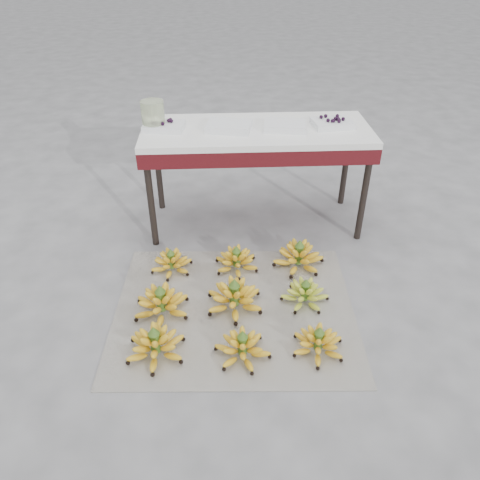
{
  "coord_description": "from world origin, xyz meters",
  "views": [
    {
      "loc": [
        -0.13,
        -1.77,
        1.69
      ],
      "look_at": [
        -0.02,
        0.31,
        0.28
      ],
      "focal_mm": 35.0,
      "sensor_mm": 36.0,
      "label": 1
    }
  ],
  "objects_px": {
    "bunch_back_left": "(171,263)",
    "tray_far_right": "(332,123)",
    "newspaper_mat": "(235,309)",
    "bunch_front_center": "(243,347)",
    "bunch_mid_center": "(234,297)",
    "bunch_mid_right": "(305,294)",
    "bunch_back_right": "(299,257)",
    "tray_right": "(285,126)",
    "tray_left": "(229,126)",
    "bunch_front_left": "(155,345)",
    "bunch_back_center": "(236,261)",
    "bunch_mid_left": "(161,303)",
    "tray_far_left": "(164,126)",
    "bunch_front_right": "(318,343)",
    "vendor_table": "(256,140)",
    "glass_jar": "(153,115)"
  },
  "relations": [
    {
      "from": "tray_left",
      "to": "tray_right",
      "type": "height_order",
      "value": "tray_left"
    },
    {
      "from": "bunch_mid_left",
      "to": "bunch_back_center",
      "type": "xyz_separation_m",
      "value": [
        0.4,
        0.36,
        -0.01
      ]
    },
    {
      "from": "tray_left",
      "to": "vendor_table",
      "type": "bearing_deg",
      "value": 6.02
    },
    {
      "from": "bunch_front_right",
      "to": "glass_jar",
      "type": "bearing_deg",
      "value": 127.24
    },
    {
      "from": "bunch_back_left",
      "to": "tray_far_left",
      "type": "xyz_separation_m",
      "value": [
        -0.03,
        0.53,
        0.63
      ]
    },
    {
      "from": "newspaper_mat",
      "to": "bunch_front_center",
      "type": "xyz_separation_m",
      "value": [
        0.02,
        -0.32,
        0.06
      ]
    },
    {
      "from": "bunch_front_right",
      "to": "bunch_back_right",
      "type": "height_order",
      "value": "bunch_back_right"
    },
    {
      "from": "bunch_front_center",
      "to": "bunch_back_right",
      "type": "bearing_deg",
      "value": 38.19
    },
    {
      "from": "bunch_mid_left",
      "to": "bunch_back_left",
      "type": "bearing_deg",
      "value": 84.94
    },
    {
      "from": "bunch_back_left",
      "to": "tray_left",
      "type": "xyz_separation_m",
      "value": [
        0.36,
        0.5,
        0.63
      ]
    },
    {
      "from": "bunch_back_left",
      "to": "tray_far_right",
      "type": "distance_m",
      "value": 1.29
    },
    {
      "from": "bunch_front_center",
      "to": "bunch_front_right",
      "type": "height_order",
      "value": "bunch_front_center"
    },
    {
      "from": "bunch_front_right",
      "to": "tray_far_right",
      "type": "distance_m",
      "value": 1.37
    },
    {
      "from": "bunch_back_center",
      "to": "tray_far_left",
      "type": "bearing_deg",
      "value": 115.46
    },
    {
      "from": "bunch_front_right",
      "to": "bunch_mid_center",
      "type": "relative_size",
      "value": 0.67
    },
    {
      "from": "bunch_mid_center",
      "to": "bunch_back_center",
      "type": "xyz_separation_m",
      "value": [
        0.03,
        0.34,
        -0.01
      ]
    },
    {
      "from": "tray_far_left",
      "to": "bunch_back_left",
      "type": "bearing_deg",
      "value": -86.9
    },
    {
      "from": "bunch_front_left",
      "to": "vendor_table",
      "type": "distance_m",
      "value": 1.39
    },
    {
      "from": "newspaper_mat",
      "to": "bunch_mid_center",
      "type": "height_order",
      "value": "bunch_mid_center"
    },
    {
      "from": "tray_right",
      "to": "bunch_mid_right",
      "type": "bearing_deg",
      "value": -87.64
    },
    {
      "from": "bunch_mid_center",
      "to": "bunch_mid_right",
      "type": "xyz_separation_m",
      "value": [
        0.38,
        0.02,
        -0.01
      ]
    },
    {
      "from": "tray_right",
      "to": "bunch_back_center",
      "type": "bearing_deg",
      "value": -122.48
    },
    {
      "from": "bunch_front_left",
      "to": "bunch_back_center",
      "type": "height_order",
      "value": "bunch_front_left"
    },
    {
      "from": "bunch_front_center",
      "to": "bunch_back_right",
      "type": "xyz_separation_m",
      "value": [
        0.37,
        0.68,
        0.01
      ]
    },
    {
      "from": "bunch_back_right",
      "to": "bunch_back_center",
      "type": "bearing_deg",
      "value": -163.94
    },
    {
      "from": "bunch_front_center",
      "to": "tray_right",
      "type": "distance_m",
      "value": 1.37
    },
    {
      "from": "bunch_front_center",
      "to": "glass_jar",
      "type": "xyz_separation_m",
      "value": [
        -0.46,
        1.21,
        0.69
      ]
    },
    {
      "from": "tray_far_left",
      "to": "glass_jar",
      "type": "xyz_separation_m",
      "value": [
        -0.06,
        0.0,
        0.07
      ]
    },
    {
      "from": "newspaper_mat",
      "to": "vendor_table",
      "type": "distance_m",
      "value": 1.07
    },
    {
      "from": "bunch_mid_left",
      "to": "bunch_mid_right",
      "type": "xyz_separation_m",
      "value": [
        0.76,
        0.05,
        -0.01
      ]
    },
    {
      "from": "bunch_mid_center",
      "to": "glass_jar",
      "type": "xyz_separation_m",
      "value": [
        -0.44,
        0.87,
        0.68
      ]
    },
    {
      "from": "bunch_back_center",
      "to": "tray_far_left",
      "type": "distance_m",
      "value": 0.92
    },
    {
      "from": "bunch_front_left",
      "to": "bunch_back_left",
      "type": "bearing_deg",
      "value": 72.69
    },
    {
      "from": "bunch_front_left",
      "to": "bunch_front_center",
      "type": "distance_m",
      "value": 0.41
    },
    {
      "from": "bunch_front_left",
      "to": "tray_left",
      "type": "distance_m",
      "value": 1.36
    },
    {
      "from": "newspaper_mat",
      "to": "bunch_back_center",
      "type": "height_order",
      "value": "bunch_back_center"
    },
    {
      "from": "bunch_mid_right",
      "to": "vendor_table",
      "type": "height_order",
      "value": "vendor_table"
    },
    {
      "from": "bunch_mid_left",
      "to": "glass_jar",
      "type": "xyz_separation_m",
      "value": [
        -0.06,
        0.89,
        0.69
      ]
    },
    {
      "from": "newspaper_mat",
      "to": "tray_far_left",
      "type": "relative_size",
      "value": 4.82
    },
    {
      "from": "newspaper_mat",
      "to": "bunch_mid_left",
      "type": "distance_m",
      "value": 0.38
    },
    {
      "from": "tray_right",
      "to": "glass_jar",
      "type": "distance_m",
      "value": 0.79
    },
    {
      "from": "bunch_front_center",
      "to": "vendor_table",
      "type": "height_order",
      "value": "vendor_table"
    },
    {
      "from": "bunch_mid_center",
      "to": "vendor_table",
      "type": "xyz_separation_m",
      "value": [
        0.17,
        0.86,
        0.52
      ]
    },
    {
      "from": "bunch_mid_left",
      "to": "bunch_back_left",
      "type": "xyz_separation_m",
      "value": [
        0.03,
        0.36,
        -0.01
      ]
    },
    {
      "from": "bunch_back_left",
      "to": "bunch_mid_left",
      "type": "bearing_deg",
      "value": -88.18
    },
    {
      "from": "bunch_front_left",
      "to": "bunch_back_right",
      "type": "height_order",
      "value": "bunch_back_right"
    },
    {
      "from": "tray_far_right",
      "to": "bunch_front_center",
      "type": "bearing_deg",
      "value": -117.02
    },
    {
      "from": "bunch_front_center",
      "to": "bunch_mid_center",
      "type": "relative_size",
      "value": 0.88
    },
    {
      "from": "tray_right",
      "to": "newspaper_mat",
      "type": "bearing_deg",
      "value": -111.99
    },
    {
      "from": "tray_right",
      "to": "bunch_front_center",
      "type": "bearing_deg",
      "value": -105.23
    }
  ]
}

